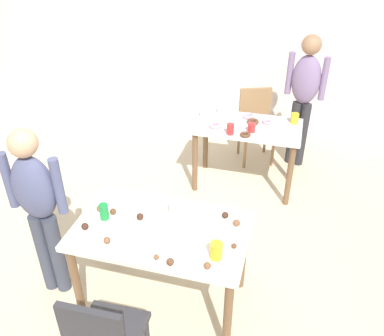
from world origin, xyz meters
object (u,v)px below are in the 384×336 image
Objects in this scene: mixing_bowl at (125,246)px; pitcher_far at (223,102)px; dining_table_far at (246,135)px; chair_far_table at (256,121)px; dining_table_near at (162,239)px; person_girl_near at (38,203)px; person_adult_far at (304,91)px; soda_can at (104,212)px.

pitcher_far is at bearing 85.34° from mixing_bowl.
chair_far_table is (0.02, 0.65, -0.13)m from dining_table_far.
dining_table_near is 6.92× the size of mixing_bowl.
chair_far_table is 2.85m from person_girl_near.
mixing_bowl is (-0.51, -2.71, 0.30)m from chair_far_table.
person_girl_near is 3.08m from person_adult_far.
soda_can is (-0.77, -1.79, 0.18)m from dining_table_far.
dining_table_far is 0.89m from person_adult_far.
dining_table_far is 2.26m from person_girl_near.
chair_far_table is 3.41× the size of pitcher_far.
pitcher_far reaches higher than soda_can.
dining_table_far is at bearing 66.83° from soda_can.
pitcher_far is at bearing 66.13° from person_girl_near.
person_girl_near is (-1.25, -2.53, 0.37)m from chair_far_table.
person_girl_near reaches higher than pitcher_far.
chair_far_table is at bearing 72.10° from soda_can.
person_adult_far reaches higher than soda_can.
person_adult_far is (1.76, 2.52, 0.07)m from person_girl_near.
mixing_bowl is 0.39m from soda_can.
soda_can is 2.06m from pitcher_far.
chair_far_table is at bearing 178.57° from person_adult_far.
person_girl_near reaches higher than dining_table_near.
mixing_bowl reaches higher than dining_table_far.
dining_table_far is at bearing 76.61° from mixing_bowl.
chair_far_table is 4.90× the size of mixing_bowl.
soda_can is at bearing -118.09° from person_adult_far.
person_adult_far is (0.87, 2.42, 0.29)m from dining_table_near.
chair_far_table reaches higher than dining_table_far.
dining_table_far is 0.72× the size of person_adult_far.
dining_table_far is 2.12m from mixing_bowl.
chair_far_table reaches higher than dining_table_near.
chair_far_table is 0.67m from person_adult_far.
mixing_bowl is at bearing -110.72° from person_adult_far.
chair_far_table is 0.60× the size of person_girl_near.
chair_far_table is 7.13× the size of soda_can.
soda_can is at bearing -179.43° from dining_table_near.
dining_table_near is 2.59m from person_adult_far.
person_girl_near is at bearing -113.87° from pitcher_far.
mixing_bowl is at bearing -119.18° from dining_table_near.
mixing_bowl is at bearing -94.66° from pitcher_far.
person_girl_near is 8.18× the size of mixing_bowl.
dining_table_far is at bearing -35.26° from pitcher_far.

